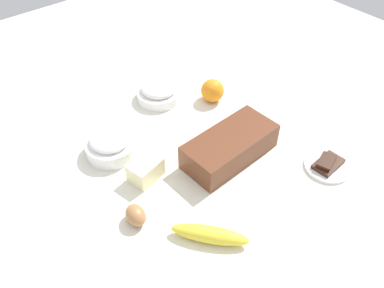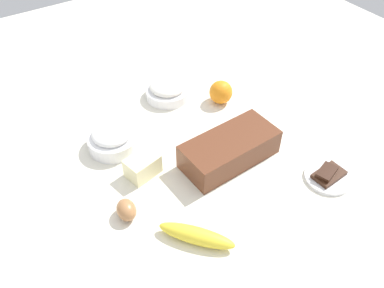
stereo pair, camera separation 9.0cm
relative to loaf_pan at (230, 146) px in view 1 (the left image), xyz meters
name	(u,v)px [view 1 (the left image)]	position (x,y,z in m)	size (l,w,h in m)	color
ground_plane	(192,156)	(0.08, -0.08, -0.05)	(2.40, 2.40, 0.02)	silver
loaf_pan	(230,146)	(0.00, 0.00, 0.00)	(0.29, 0.14, 0.08)	brown
flour_bowl	(159,91)	(-0.01, -0.36, -0.01)	(0.15, 0.15, 0.07)	white
sugar_bowl	(111,144)	(0.26, -0.23, -0.01)	(0.15, 0.15, 0.08)	white
banana	(210,235)	(0.23, 0.18, -0.02)	(0.19, 0.04, 0.04)	yellow
orange_fruit	(212,91)	(-0.14, -0.23, 0.00)	(0.08, 0.08, 0.08)	orange
butter_block	(146,170)	(0.23, -0.09, -0.01)	(0.09, 0.06, 0.06)	#F4EDB2
egg_near_butter	(136,215)	(0.34, 0.02, -0.02)	(0.05, 0.05, 0.06)	#A97245
chocolate_plate	(327,165)	(-0.18, 0.21, -0.03)	(0.13, 0.13, 0.03)	white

